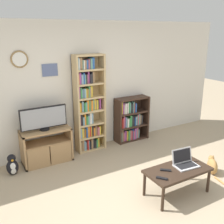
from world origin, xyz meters
TOP-DOWN VIEW (x-y plane):
  - ground_plane at (0.00, 0.00)m, footprint 18.00×18.00m
  - wall_back at (-0.01, 2.24)m, footprint 7.16×0.09m
  - tv_stand at (-0.85, 1.96)m, footprint 0.91×0.43m
  - television at (-0.87, 1.96)m, footprint 0.85×0.18m
  - bookshelf_tall at (0.07, 2.08)m, footprint 0.61×0.27m
  - bookshelf_short at (1.09, 2.07)m, footprint 0.78×0.29m
  - coffee_table at (0.56, -0.04)m, footprint 0.99×0.50m
  - laptop at (0.73, 0.01)m, footprint 0.38×0.30m
  - remote_near_laptop at (0.37, 0.02)m, footprint 0.15×0.14m
  - remote_far_from_laptop at (0.17, -0.12)m, footprint 0.13×0.15m
  - cat at (1.54, 0.12)m, footprint 0.30×0.55m
  - penguin_figurine at (-1.51, 1.81)m, footprint 0.20×0.18m

SIDE VIEW (x-z plane):
  - ground_plane at x=0.00m, z-range 0.00..0.00m
  - cat at x=1.54m, z-range -0.01..0.29m
  - penguin_figurine at x=-1.51m, z-range -0.02..0.36m
  - tv_stand at x=-0.85m, z-range 0.00..0.66m
  - coffee_table at x=0.56m, z-range 0.16..0.59m
  - remote_near_laptop at x=0.37m, z-range 0.42..0.44m
  - remote_far_from_laptop at x=0.17m, z-range 0.42..0.44m
  - bookshelf_short at x=1.09m, z-range -0.03..0.97m
  - laptop at x=0.73m, z-range 0.36..0.61m
  - television at x=-0.87m, z-range 0.66..1.10m
  - bookshelf_tall at x=0.07m, z-range -0.04..1.94m
  - wall_back at x=-0.01m, z-range 0.00..2.60m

